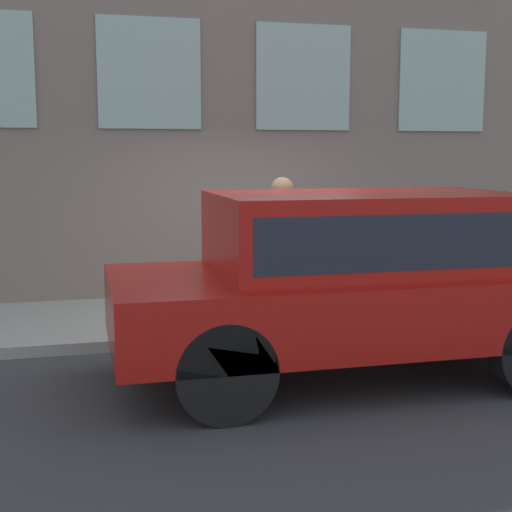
{
  "coord_description": "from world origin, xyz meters",
  "views": [
    {
      "loc": [
        -7.57,
        2.08,
        2.12
      ],
      "look_at": [
        0.53,
        0.06,
        0.92
      ],
      "focal_mm": 50.0,
      "sensor_mm": 36.0,
      "label": 1
    }
  ],
  "objects": [
    {
      "name": "ground_plane",
      "position": [
        0.0,
        0.0,
        0.0
      ],
      "size": [
        80.0,
        80.0,
        0.0
      ],
      "primitive_type": "plane",
      "color": "#38383A"
    },
    {
      "name": "parked_truck_red_near",
      "position": [
        -1.39,
        -0.45,
        1.03
      ],
      "size": [
        1.97,
        4.5,
        1.76
      ],
      "color": "black",
      "rests_on": "ground_plane"
    },
    {
      "name": "fire_hydrant",
      "position": [
        0.49,
        0.39,
        0.51
      ],
      "size": [
        0.35,
        0.46,
        0.75
      ],
      "color": "#2D7260",
      "rests_on": "sidewalk"
    },
    {
      "name": "sidewalk",
      "position": [
        1.18,
        0.0,
        0.06
      ],
      "size": [
        2.35,
        60.0,
        0.13
      ],
      "color": "#9E9B93",
      "rests_on": "ground_plane"
    },
    {
      "name": "person",
      "position": [
        0.57,
        -0.27,
        1.16
      ],
      "size": [
        0.42,
        0.27,
        1.72
      ],
      "rotation": [
        0.0,
        0.0,
        -3.02
      ],
      "color": "#726651",
      "rests_on": "sidewalk"
    }
  ]
}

